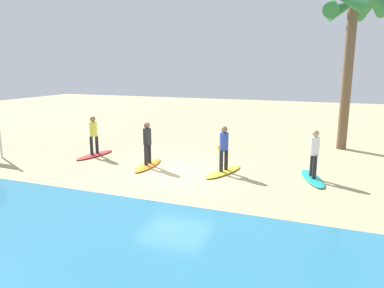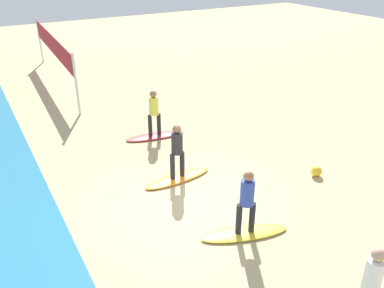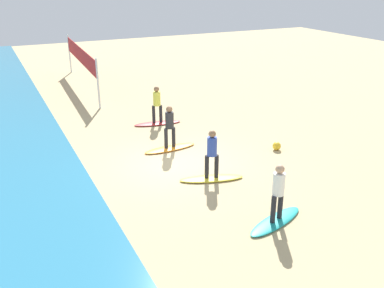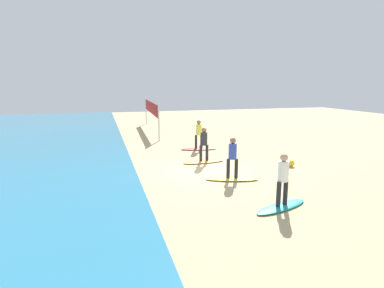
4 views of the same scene
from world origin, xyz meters
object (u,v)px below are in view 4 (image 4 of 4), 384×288
Objects in this scene: surfer_orange at (204,142)px; surfboard_red at (199,149)px; surfer_red at (199,132)px; surfer_yellow at (233,155)px; surfer_teal at (283,176)px; beach_ball at (291,163)px; surfboard_orange at (204,162)px; surfboard_teal at (281,207)px; volleyball_net at (151,109)px; surfboard_yellow at (232,179)px.

surfboard_red is at bearing -12.57° from surfer_orange.
surfer_yellow is at bearing 175.54° from surfer_red.
surfer_yellow and surfer_orange have the same top height.
beach_ball is (4.21, -3.12, -0.88)m from surfer_teal.
beach_ball is (-1.84, -3.65, 0.11)m from surfboard_orange.
surfboard_teal is 1.28× the size of surfer_yellow.
beach_ball is (-4.78, -2.99, -0.88)m from surfer_red.
surfer_yellow is at bearing -175.77° from volleyball_net.
volleyball_net is at bearing -88.81° from surfboard_orange.
volleyball_net is 28.49× the size of beach_ball.
surfboard_red is at bearing -105.74° from surfboard_orange.
surfboard_orange is 0.23× the size of volleyball_net.
surfboard_yellow is at bearing 108.43° from beach_ball.
surfer_teal is at bearing 97.82° from surfboard_red.
surfboard_yellow is (3.06, 0.33, -0.99)m from surfer_teal.
surfboard_red is (8.99, -0.13, 0.00)m from surfboard_teal.
surfboard_teal is at bearing 91.82° from surfboard_orange.
surfer_orange is 3.02m from surfer_red.
surfboard_yellow is 5.95m from surfboard_red.
surfer_yellow is at bearing 6.24° from surfer_teal.
surfboard_red is 0.99m from surfer_red.
volleyball_net is 13.62m from beach_ball.
surfboard_orange is 1.28× the size of surfer_orange.
surfer_yellow is 5.95m from surfer_red.
surfer_red is at bearing -109.60° from surfboard_teal.
surfer_yellow is at bearing 94.18° from surfboard_red.
surfer_yellow reaches higher than surfboard_teal.
surfboard_teal is at bearing 97.82° from surfboard_red.
surfer_red is 5.14× the size of beach_ball.
surfer_teal reaches higher than surfboard_yellow.
surfer_red is at bearing -0.82° from surfer_teal.
surfboard_orange is at bearing -68.95° from surfboard_yellow.
surfer_teal is 9.05m from surfboard_red.
surfboard_yellow is at bearing -175.77° from volleyball_net.
surfboard_yellow is 0.99m from surfer_yellow.
surfer_teal is 0.78× the size of surfboard_yellow.
surfer_teal is at bearing -175.01° from surfer_orange.
surfboard_teal is 17.11m from volleyball_net.
surfer_red is 5.71m from beach_ball.
surfer_orange is (6.05, 0.53, 0.00)m from surfer_teal.
surfboard_orange is 3.02m from surfboard_red.
surfboard_orange is 6.58× the size of beach_ball.
surfboard_red is 0.23× the size of volleyball_net.
beach_ball reaches higher than surfboard_yellow.
surfer_yellow is 3.74m from beach_ball.
volleyball_net is at bearing 4.37° from surfer_orange.
surfboard_orange is 11.09m from volleyball_net.
surfboard_yellow is 1.28× the size of surfer_red.
surfer_yellow is at bearing -176.29° from surfer_orange.
volleyball_net is (7.98, 1.49, 1.74)m from surfboard_red.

